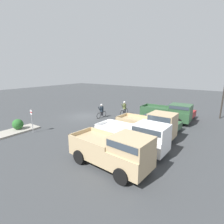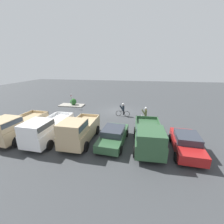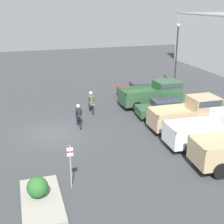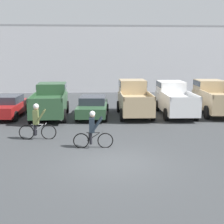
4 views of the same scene
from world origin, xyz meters
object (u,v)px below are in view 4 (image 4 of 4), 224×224
Objects in this scene: pickup_truck_3 at (213,97)px; pickup_truck_0 at (51,100)px; cyclist_1 at (37,121)px; pickup_truck_1 at (134,98)px; sedan_0 at (8,106)px; pickup_truck_2 at (174,98)px; sedan_1 at (93,106)px; cyclist_0 at (93,129)px.

pickup_truck_0 is at bearing -178.46° from pickup_truck_3.
pickup_truck_1 is at bearing 46.53° from cyclist_1.
pickup_truck_3 is (14.03, 0.37, 0.44)m from sedan_0.
pickup_truck_0 is (2.79, 0.07, 0.38)m from sedan_0.
pickup_truck_2 is 2.82m from pickup_truck_3.
sedan_0 is at bearing -178.58° from pickup_truck_0.
cyclist_1 is at bearing -63.31° from sedan_0.
pickup_truck_0 is 5.73m from cyclist_1.
pickup_truck_1 reaches higher than sedan_1.
pickup_truck_2 is at bearing 53.18° from cyclist_0.
cyclist_1 is (-11.18, -6.03, -0.26)m from pickup_truck_3.
pickup_truck_1 is 0.94× the size of pickup_truck_3.
pickup_truck_0 is at bearing -178.48° from pickup_truck_2.
pickup_truck_2 is at bearing 1.76° from pickup_truck_1.
pickup_truck_1 is 5.62m from pickup_truck_3.
pickup_truck_2 is 2.97× the size of cyclist_1.
pickup_truck_0 is 8.43m from pickup_truck_2.
cyclist_0 is 0.98× the size of cyclist_1.
sedan_0 is at bearing -178.50° from pickup_truck_2.
pickup_truck_2 is (2.81, 0.09, -0.06)m from pickup_truck_1.
cyclist_0 is at bearing -110.87° from pickup_truck_1.
pickup_truck_2 is at bearing 35.43° from cyclist_1.
sedan_1 is at bearing -174.05° from pickup_truck_2.
pickup_truck_0 is 2.93× the size of cyclist_1.
pickup_truck_0 is 7.84m from cyclist_0.
pickup_truck_0 is 1.01× the size of pickup_truck_3.
pickup_truck_1 is at bearing -178.32° from pickup_truck_3.
pickup_truck_1 reaches higher than cyclist_1.
pickup_truck_1 is (2.81, 0.50, 0.48)m from sedan_1.
cyclist_1 is at bearing -89.45° from pickup_truck_0.
pickup_truck_3 is at bearing 1.52° from sedan_0.
pickup_truck_3 reaches higher than sedan_0.
sedan_1 is 5.66m from pickup_truck_2.
cyclist_1 is at bearing -144.57° from pickup_truck_2.
sedan_1 is 6.04m from cyclist_1.
pickup_truck_0 is 11.24m from pickup_truck_3.
sedan_1 is at bearing 89.69° from cyclist_0.
cyclist_0 is (-8.47, -7.63, -0.32)m from pickup_truck_3.
pickup_truck_3 is at bearing 42.02° from cyclist_0.
cyclist_0 reaches higher than sedan_1.
pickup_truck_3 is (8.43, 0.66, 0.48)m from sedan_1.
sedan_0 is 9.14m from cyclist_0.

